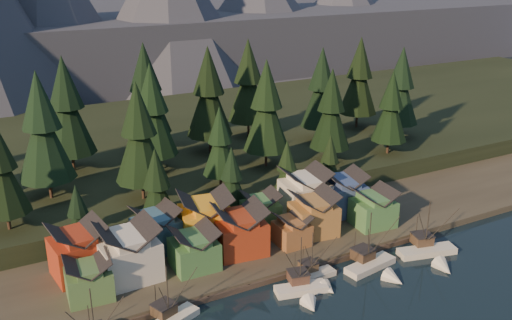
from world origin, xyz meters
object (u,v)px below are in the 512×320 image
boat_5 (376,260)px  boat_6 (431,247)px  boat_3 (303,284)px  house_back_0 (78,249)px  boat_1 (176,315)px  boat_4 (317,272)px  house_front_0 (89,277)px  house_front_1 (128,250)px  house_back_1 (156,228)px

boat_5 → boat_6: bearing=-13.9°
boat_3 → house_back_0: size_ratio=1.17×
boat_5 → boat_1: bearing=168.7°
boat_6 → boat_1: bearing=-169.3°
boat_4 → house_back_0: house_back_0 is taller
house_front_0 → house_back_0: (0.18, 8.37, 1.38)m
house_front_1 → house_back_0: (-7.72, 5.28, -0.23)m
boat_5 → house_front_1: 46.25m
house_front_0 → boat_1: bearing=-46.0°
boat_1 → house_back_0: bearing=95.8°
house_back_1 → boat_4: bearing=-52.3°
boat_3 → boat_5: bearing=14.4°
boat_6 → house_back_1: boat_6 is taller
boat_5 → house_back_0: 55.38m
house_front_1 → boat_5: bearing=-24.7°
boat_1 → house_back_1: bearing=57.4°
boat_1 → boat_3: bearing=-25.8°
boat_6 → house_front_0: bearing=179.9°
boat_4 → house_back_1: house_back_1 is taller
boat_4 → house_front_0: boat_4 is taller
house_front_0 → boat_4: bearing=-13.3°
boat_1 → house_back_0: house_back_0 is taller
house_front_0 → house_front_1: size_ratio=0.76×
house_front_1 → house_back_1: size_ratio=1.15×
boat_3 → house_back_1: size_ratio=1.31×
house_back_1 → house_front_1: bearing=-142.6°
boat_5 → boat_6: size_ratio=0.96×
boat_5 → house_back_0: (-50.23, 22.91, 4.38)m
boat_4 → boat_6: size_ratio=0.78×
house_front_1 → house_back_1: bearing=42.4°
boat_1 → boat_3: size_ratio=0.98×
boat_6 → house_back_0: 67.90m
boat_1 → house_back_0: size_ratio=1.15×
boat_4 → house_back_1: 32.61m
boat_6 → house_back_1: size_ratio=1.46×
boat_3 → house_back_0: 41.16m
boat_3 → boat_4: size_ratio=1.15×
boat_4 → house_front_0: size_ratio=1.30×
house_front_0 → boat_6: bearing=-9.7°
house_back_0 → boat_1: bearing=-69.9°
boat_4 → boat_6: (25.00, -3.56, 0.36)m
boat_5 → house_back_0: bearing=146.7°
house_front_1 → house_back_0: 9.36m
boat_4 → house_back_0: size_ratio=1.02×
boat_4 → boat_6: bearing=-9.7°
boat_1 → boat_6: 52.89m
boat_1 → house_back_1: house_back_1 is taller
boat_4 → house_front_0: (-38.52, 12.14, 3.48)m
boat_6 → house_front_0: (-63.52, 15.70, 3.12)m
boat_1 → house_front_1: 16.85m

